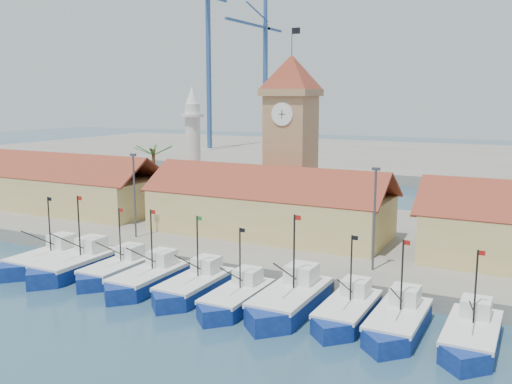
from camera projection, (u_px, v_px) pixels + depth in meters
The scene contains 21 objects.
ground at pixel (160, 304), 45.79m from camera, with size 400.00×400.00×0.00m, color #1D3C4E.
quay at pixel (283, 232), 66.75m from camera, with size 140.00×32.00×1.50m, color gray.
terminal at pixel (425, 159), 142.25m from camera, with size 240.00×80.00×2.00m, color gray.
boat_0 at pixel (44, 261), 55.16m from camera, with size 3.52×9.65×7.30m.
boat_1 at pixel (74, 266), 53.28m from camera, with size 3.74×10.25×7.75m.
boat_2 at pixel (115, 271), 52.00m from camera, with size 3.29×9.01×6.82m.
boat_3 at pixel (146, 280), 49.40m from camera, with size 3.48×9.54×7.22m.
boat_4 at pixel (193, 288), 47.49m from camera, with size 3.41×9.35×7.07m.
boat_5 at pixel (235, 299), 44.84m from camera, with size 3.22×8.83×6.68m.
boat_6 at pixel (289, 302), 43.89m from camera, with size 3.84×10.52×7.96m.
boat_7 at pixel (346, 313), 42.05m from camera, with size 3.27×8.96×6.78m.
boat_8 at pixel (397, 324), 39.94m from camera, with size 3.37×9.24×6.99m.
boat_9 at pixel (471, 338), 37.66m from camera, with size 3.32×9.11×6.89m.
hall_left at pixel (56, 190), 77.03m from camera, with size 31.20×10.13×7.61m.
hall_center at pixel (268, 211), 62.69m from camera, with size 27.04×10.13×7.61m.
clock_tower at pixel (291, 135), 66.64m from camera, with size 5.80×5.80×22.70m.
minaret at pixel (193, 148), 75.49m from camera, with size 3.00×3.00×16.30m.
palm_tree at pixel (154, 173), 76.55m from camera, with size 5.60×5.03×8.39m.
lamp_posts at pixel (237, 201), 55.03m from camera, with size 80.70×0.25×9.03m.
crane_blue_far at pixel (206, 49), 155.41m from camera, with size 1.00×32.95×49.26m.
crane_blue_near at pixel (263, 66), 154.98m from camera, with size 1.00×31.43×40.83m.
Camera 1 is at (26.71, -35.38, 16.49)m, focal length 40.00 mm.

